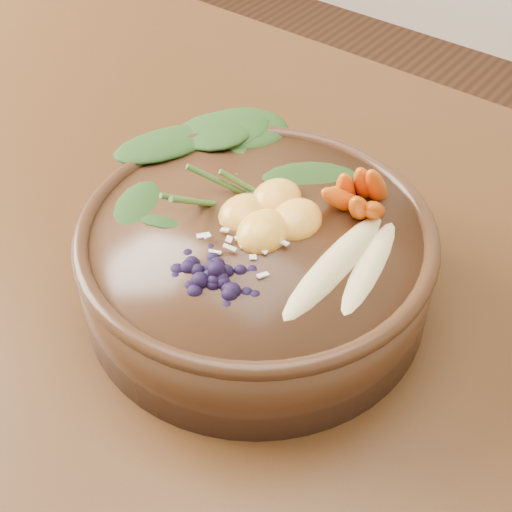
% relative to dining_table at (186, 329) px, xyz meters
% --- Properties ---
extents(dining_table, '(1.60, 0.90, 0.75)m').
position_rel_dining_table_xyz_m(dining_table, '(0.00, 0.00, 0.00)').
color(dining_table, '#331C0C').
rests_on(dining_table, ground).
extents(stoneware_bowl, '(0.33, 0.33, 0.08)m').
position_rel_dining_table_xyz_m(stoneware_bowl, '(0.08, 0.01, 0.13)').
color(stoneware_bowl, '#462916').
rests_on(stoneware_bowl, dining_table).
extents(kale_heap, '(0.21, 0.19, 0.05)m').
position_rel_dining_table_xyz_m(kale_heap, '(0.03, 0.07, 0.20)').
color(kale_heap, '#274A19').
rests_on(kale_heap, stoneware_bowl).
extents(carrot_cluster, '(0.07, 0.07, 0.08)m').
position_rel_dining_table_xyz_m(carrot_cluster, '(0.13, 0.10, 0.21)').
color(carrot_cluster, orange).
rests_on(carrot_cluster, stoneware_bowl).
extents(banana_halves, '(0.07, 0.17, 0.03)m').
position_rel_dining_table_xyz_m(banana_halves, '(0.17, 0.02, 0.19)').
color(banana_halves, '#E0CC84').
rests_on(banana_halves, stoneware_bowl).
extents(mandarin_cluster, '(0.10, 0.10, 0.03)m').
position_rel_dining_table_xyz_m(mandarin_cluster, '(0.08, 0.03, 0.19)').
color(mandarin_cluster, '#F8AB35').
rests_on(mandarin_cluster, stoneware_bowl).
extents(blueberry_pile, '(0.15, 0.12, 0.04)m').
position_rel_dining_table_xyz_m(blueberry_pile, '(0.09, -0.05, 0.19)').
color(blueberry_pile, black).
rests_on(blueberry_pile, stoneware_bowl).
extents(coconut_flakes, '(0.10, 0.08, 0.01)m').
position_rel_dining_table_xyz_m(coconut_flakes, '(0.09, -0.01, 0.18)').
color(coconut_flakes, white).
rests_on(coconut_flakes, stoneware_bowl).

